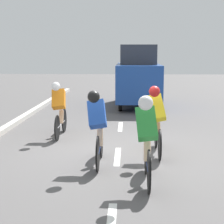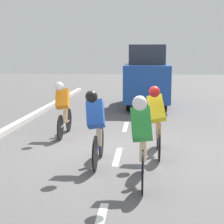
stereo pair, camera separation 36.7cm
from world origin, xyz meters
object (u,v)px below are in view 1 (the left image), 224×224
object	(u,v)px
cyclist_green	(147,137)
support_car	(138,76)
cyclist_orange	(59,108)
cyclist_yellow	(156,118)
cyclist_blue	(98,126)

from	to	relation	value
cyclist_green	support_car	bearing A→B (deg)	-90.64
cyclist_orange	cyclist_green	xyz separation A→B (m)	(-2.07, 3.48, 0.04)
cyclist_green	support_car	world-z (taller)	support_car
cyclist_yellow	cyclist_orange	distance (m)	2.88
cyclist_blue	support_car	size ratio (longest dim) A/B	0.40
cyclist_blue	cyclist_green	bearing A→B (deg)	130.27
cyclist_yellow	support_car	distance (m)	7.42
support_car	cyclist_orange	bearing A→B (deg)	69.34
cyclist_green	cyclist_orange	bearing A→B (deg)	-59.24
cyclist_yellow	support_car	xyz separation A→B (m)	(0.20, -7.41, 0.41)
cyclist_green	cyclist_blue	bearing A→B (deg)	-49.73
cyclist_green	cyclist_blue	distance (m)	1.37
cyclist_orange	support_car	bearing A→B (deg)	-110.66
cyclist_yellow	cyclist_green	world-z (taller)	cyclist_green
cyclist_green	support_car	distance (m)	9.25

